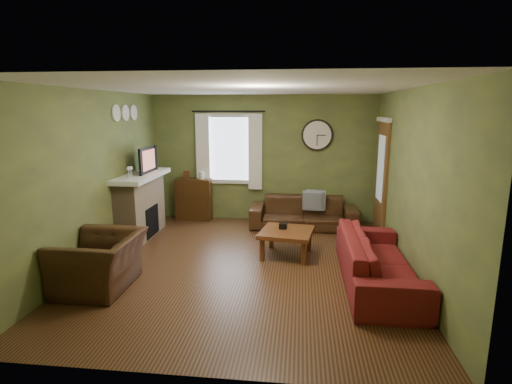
# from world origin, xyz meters

# --- Properties ---
(floor) EXTENTS (4.60, 5.20, 0.00)m
(floor) POSITION_xyz_m (0.00, 0.00, 0.00)
(floor) COLOR #492C18
(floor) RESTS_ON ground
(ceiling) EXTENTS (4.60, 5.20, 0.00)m
(ceiling) POSITION_xyz_m (0.00, 0.00, 2.60)
(ceiling) COLOR white
(ceiling) RESTS_ON ground
(wall_left) EXTENTS (0.00, 5.20, 2.60)m
(wall_left) POSITION_xyz_m (-2.30, 0.00, 1.30)
(wall_left) COLOR olive
(wall_left) RESTS_ON ground
(wall_right) EXTENTS (0.00, 5.20, 2.60)m
(wall_right) POSITION_xyz_m (2.30, 0.00, 1.30)
(wall_right) COLOR olive
(wall_right) RESTS_ON ground
(wall_back) EXTENTS (4.60, 0.00, 2.60)m
(wall_back) POSITION_xyz_m (0.00, 2.60, 1.30)
(wall_back) COLOR olive
(wall_back) RESTS_ON ground
(wall_front) EXTENTS (4.60, 0.00, 2.60)m
(wall_front) POSITION_xyz_m (0.00, -2.60, 1.30)
(wall_front) COLOR olive
(wall_front) RESTS_ON ground
(fireplace) EXTENTS (0.40, 1.40, 1.10)m
(fireplace) POSITION_xyz_m (-2.10, 1.15, 0.55)
(fireplace) COLOR tan
(fireplace) RESTS_ON floor
(firebox) EXTENTS (0.04, 0.60, 0.55)m
(firebox) POSITION_xyz_m (-1.91, 1.15, 0.30)
(firebox) COLOR black
(firebox) RESTS_ON fireplace
(mantel) EXTENTS (0.58, 1.60, 0.08)m
(mantel) POSITION_xyz_m (-2.07, 1.15, 1.14)
(mantel) COLOR white
(mantel) RESTS_ON fireplace
(tv) EXTENTS (0.08, 0.60, 0.35)m
(tv) POSITION_xyz_m (-2.05, 1.30, 1.35)
(tv) COLOR black
(tv) RESTS_ON mantel
(tv_screen) EXTENTS (0.02, 0.62, 0.36)m
(tv_screen) POSITION_xyz_m (-1.97, 1.30, 1.41)
(tv_screen) COLOR #994C3F
(tv_screen) RESTS_ON mantel
(medallion_left) EXTENTS (0.28, 0.28, 0.03)m
(medallion_left) POSITION_xyz_m (-2.28, 0.80, 2.25)
(medallion_left) COLOR white
(medallion_left) RESTS_ON wall_left
(medallion_mid) EXTENTS (0.28, 0.28, 0.03)m
(medallion_mid) POSITION_xyz_m (-2.28, 1.15, 2.25)
(medallion_mid) COLOR white
(medallion_mid) RESTS_ON wall_left
(medallion_right) EXTENTS (0.28, 0.28, 0.03)m
(medallion_right) POSITION_xyz_m (-2.28, 1.50, 2.25)
(medallion_right) COLOR white
(medallion_right) RESTS_ON wall_left
(window_pane) EXTENTS (1.00, 0.02, 1.30)m
(window_pane) POSITION_xyz_m (-0.70, 2.58, 1.50)
(window_pane) COLOR silver
(window_pane) RESTS_ON wall_back
(curtain_rod) EXTENTS (0.03, 0.03, 1.50)m
(curtain_rod) POSITION_xyz_m (-0.70, 2.48, 2.27)
(curtain_rod) COLOR black
(curtain_rod) RESTS_ON wall_back
(curtain_left) EXTENTS (0.28, 0.04, 1.55)m
(curtain_left) POSITION_xyz_m (-1.25, 2.48, 1.45)
(curtain_left) COLOR white
(curtain_left) RESTS_ON wall_back
(curtain_right) EXTENTS (0.28, 0.04, 1.55)m
(curtain_right) POSITION_xyz_m (-0.15, 2.48, 1.45)
(curtain_right) COLOR white
(curtain_right) RESTS_ON wall_back
(wall_clock) EXTENTS (0.64, 0.06, 0.64)m
(wall_clock) POSITION_xyz_m (1.10, 2.55, 1.80)
(wall_clock) COLOR white
(wall_clock) RESTS_ON wall_back
(door) EXTENTS (0.05, 0.90, 2.10)m
(door) POSITION_xyz_m (2.27, 1.85, 1.05)
(door) COLOR brown
(door) RESTS_ON floor
(bookshelf) EXTENTS (0.74, 0.32, 0.88)m
(bookshelf) POSITION_xyz_m (-1.46, 2.42, 0.44)
(bookshelf) COLOR #3B230C
(bookshelf) RESTS_ON floor
(book) EXTENTS (0.17, 0.23, 0.02)m
(book) POSITION_xyz_m (-1.35, 2.54, 0.96)
(book) COLOR #582C14
(book) RESTS_ON bookshelf
(sofa_brown) EXTENTS (2.08, 0.81, 0.61)m
(sofa_brown) POSITION_xyz_m (0.85, 2.08, 0.30)
(sofa_brown) COLOR #362011
(sofa_brown) RESTS_ON floor
(pillow_left) EXTENTS (0.38, 0.14, 0.37)m
(pillow_left) POSITION_xyz_m (1.02, 2.08, 0.55)
(pillow_left) COLOR gray
(pillow_left) RESTS_ON sofa_brown
(pillow_right) EXTENTS (0.40, 0.19, 0.39)m
(pillow_right) POSITION_xyz_m (1.09, 2.14, 0.55)
(pillow_right) COLOR gray
(pillow_right) RESTS_ON sofa_brown
(sofa_red) EXTENTS (0.89, 2.27, 0.66)m
(sofa_red) POSITION_xyz_m (1.84, -0.44, 0.33)
(sofa_red) COLOR maroon
(sofa_red) RESTS_ON floor
(armchair) EXTENTS (0.96, 1.10, 0.71)m
(armchair) POSITION_xyz_m (-1.80, -0.98, 0.35)
(armchair) COLOR #362011
(armchair) RESTS_ON floor
(coffee_table) EXTENTS (0.91, 0.91, 0.43)m
(coffee_table) POSITION_xyz_m (0.59, 0.46, 0.21)
(coffee_table) COLOR #582C14
(coffee_table) RESTS_ON floor
(tissue_box) EXTENTS (0.13, 0.13, 0.09)m
(tissue_box) POSITION_xyz_m (0.52, 0.55, 0.40)
(tissue_box) COLOR black
(tissue_box) RESTS_ON coffee_table
(wine_glass_a) EXTENTS (0.07, 0.07, 0.20)m
(wine_glass_a) POSITION_xyz_m (-2.05, 0.62, 1.28)
(wine_glass_a) COLOR white
(wine_glass_a) RESTS_ON mantel
(wine_glass_b) EXTENTS (0.07, 0.07, 0.19)m
(wine_glass_b) POSITION_xyz_m (-2.05, 0.71, 1.28)
(wine_glass_b) COLOR white
(wine_glass_b) RESTS_ON mantel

